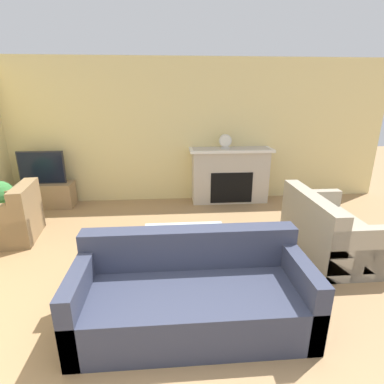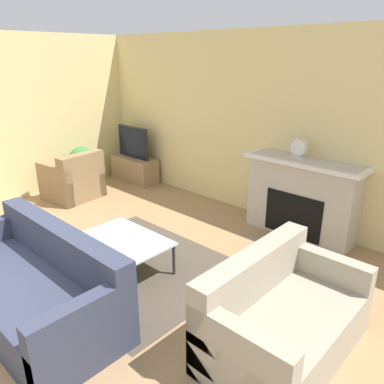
{
  "view_description": "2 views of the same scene",
  "coord_description": "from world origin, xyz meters",
  "px_view_note": "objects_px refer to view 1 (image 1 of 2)",
  "views": [
    {
      "loc": [
        0.11,
        -1.52,
        2.07
      ],
      "look_at": [
        0.42,
        2.4,
        0.76
      ],
      "focal_mm": 28.0,
      "sensor_mm": 36.0,
      "label": 1
    },
    {
      "loc": [
        3.41,
        -0.38,
        2.34
      ],
      "look_at": [
        0.56,
        2.69,
        0.8
      ],
      "focal_mm": 35.0,
      "sensor_mm": 36.0,
      "label": 2
    }
  ],
  "objects_px": {
    "coffee_table": "(185,235)",
    "mantel_clock": "(225,141)",
    "couch_loveseat": "(329,232)",
    "tv": "(42,168)",
    "armchair_by_window": "(10,220)",
    "potted_plant": "(0,200)",
    "couch_sectional": "(192,295)"
  },
  "relations": [
    {
      "from": "coffee_table",
      "to": "mantel_clock",
      "type": "distance_m",
      "value": 2.51
    },
    {
      "from": "couch_loveseat",
      "to": "mantel_clock",
      "type": "bearing_deg",
      "value": 26.3
    },
    {
      "from": "tv",
      "to": "couch_loveseat",
      "type": "relative_size",
      "value": 0.56
    },
    {
      "from": "couch_loveseat",
      "to": "armchair_by_window",
      "type": "xyz_separation_m",
      "value": [
        -4.45,
        0.73,
        0.01
      ]
    },
    {
      "from": "potted_plant",
      "to": "mantel_clock",
      "type": "relative_size",
      "value": 2.94
    },
    {
      "from": "tv",
      "to": "couch_sectional",
      "type": "xyz_separation_m",
      "value": [
        2.51,
        -3.22,
        -0.48
      ]
    },
    {
      "from": "tv",
      "to": "potted_plant",
      "type": "xyz_separation_m",
      "value": [
        -0.32,
        -0.93,
        -0.29
      ]
    },
    {
      "from": "tv",
      "to": "couch_sectional",
      "type": "bearing_deg",
      "value": -52.01
    },
    {
      "from": "couch_loveseat",
      "to": "potted_plant",
      "type": "height_order",
      "value": "couch_loveseat"
    },
    {
      "from": "mantel_clock",
      "to": "tv",
      "type": "bearing_deg",
      "value": -178.91
    },
    {
      "from": "couch_sectional",
      "to": "armchair_by_window",
      "type": "relative_size",
      "value": 2.29
    },
    {
      "from": "couch_sectional",
      "to": "coffee_table",
      "type": "bearing_deg",
      "value": 90.19
    },
    {
      "from": "armchair_by_window",
      "to": "mantel_clock",
      "type": "xyz_separation_m",
      "value": [
        3.41,
        1.38,
        0.9
      ]
    },
    {
      "from": "coffee_table",
      "to": "potted_plant",
      "type": "distance_m",
      "value": 3.08
    },
    {
      "from": "couch_sectional",
      "to": "potted_plant",
      "type": "relative_size",
      "value": 2.67
    },
    {
      "from": "couch_sectional",
      "to": "tv",
      "type": "bearing_deg",
      "value": 127.99
    },
    {
      "from": "tv",
      "to": "mantel_clock",
      "type": "xyz_separation_m",
      "value": [
        3.4,
        0.06,
        0.43
      ]
    },
    {
      "from": "couch_sectional",
      "to": "armchair_by_window",
      "type": "bearing_deg",
      "value": 143.01
    },
    {
      "from": "tv",
      "to": "mantel_clock",
      "type": "bearing_deg",
      "value": 1.09
    },
    {
      "from": "coffee_table",
      "to": "potted_plant",
      "type": "height_order",
      "value": "potted_plant"
    },
    {
      "from": "armchair_by_window",
      "to": "mantel_clock",
      "type": "bearing_deg",
      "value": 104.88
    },
    {
      "from": "couch_sectional",
      "to": "coffee_table",
      "type": "height_order",
      "value": "couch_sectional"
    },
    {
      "from": "armchair_by_window",
      "to": "coffee_table",
      "type": "distance_m",
      "value": 2.64
    },
    {
      "from": "potted_plant",
      "to": "couch_loveseat",
      "type": "bearing_deg",
      "value": -13.2
    },
    {
      "from": "tv",
      "to": "coffee_table",
      "type": "relative_size",
      "value": 0.79
    },
    {
      "from": "tv",
      "to": "couch_loveseat",
      "type": "xyz_separation_m",
      "value": [
        4.45,
        -2.05,
        -0.48
      ]
    },
    {
      "from": "coffee_table",
      "to": "armchair_by_window",
      "type": "bearing_deg",
      "value": 162.15
    },
    {
      "from": "tv",
      "to": "mantel_clock",
      "type": "distance_m",
      "value": 3.43
    },
    {
      "from": "potted_plant",
      "to": "mantel_clock",
      "type": "bearing_deg",
      "value": 14.97
    },
    {
      "from": "couch_loveseat",
      "to": "armchair_by_window",
      "type": "height_order",
      "value": "same"
    },
    {
      "from": "couch_sectional",
      "to": "coffee_table",
      "type": "distance_m",
      "value": 1.09
    },
    {
      "from": "armchair_by_window",
      "to": "mantel_clock",
      "type": "distance_m",
      "value": 3.79
    }
  ]
}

